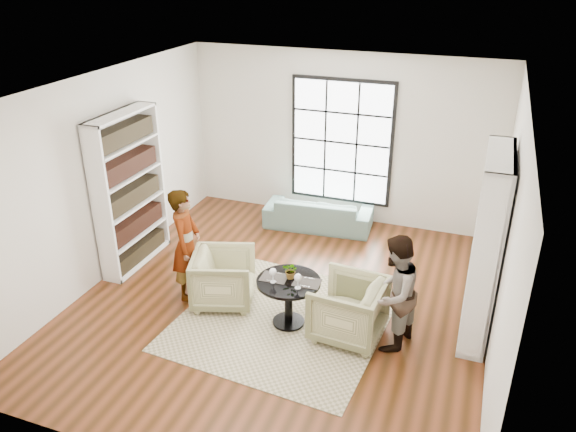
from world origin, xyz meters
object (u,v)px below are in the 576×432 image
at_px(armchair_left, 224,278).
at_px(sofa, 318,213).
at_px(person_left, 186,244).
at_px(person_right, 394,293).
at_px(wine_glass_right, 298,278).
at_px(pedestal_table, 289,292).
at_px(armchair_right, 348,309).
at_px(flower_centerpiece, 291,271).
at_px(wine_glass_left, 273,272).

bearing_deg(armchair_left, sofa, -29.06).
relative_size(person_left, person_right, 1.08).
height_order(person_right, wine_glass_right, person_right).
xyz_separation_m(pedestal_table, sofa, (-0.49, 2.90, -0.21)).
bearing_deg(armchair_right, person_left, -89.00).
height_order(wine_glass_right, flower_centerpiece, flower_centerpiece).
height_order(armchair_right, person_right, person_right).
height_order(pedestal_table, person_right, person_right).
bearing_deg(pedestal_table, person_left, 173.65).
height_order(pedestal_table, flower_centerpiece, flower_centerpiece).
relative_size(sofa, person_left, 1.15).
distance_m(sofa, wine_glass_left, 3.07).
distance_m(wine_glass_left, wine_glass_right, 0.34).
relative_size(person_right, flower_centerpiece, 6.75).
bearing_deg(sofa, armchair_right, 109.08).
bearing_deg(armchair_right, flower_centerpiece, -87.98).
bearing_deg(wine_glass_right, person_left, 169.95).
bearing_deg(flower_centerpiece, armchair_right, -2.50).
bearing_deg(wine_glass_right, pedestal_table, 141.98).
xyz_separation_m(person_left, person_right, (2.91, -0.15, -0.06)).
distance_m(armchair_right, person_right, 0.65).
distance_m(armchair_left, wine_glass_left, 0.99).
bearing_deg(wine_glass_left, armchair_right, 8.16).
height_order(pedestal_table, person_left, person_left).
bearing_deg(armchair_right, wine_glass_left, -77.32).
relative_size(armchair_left, person_left, 0.52).
distance_m(person_right, wine_glass_left, 1.52).
height_order(armchair_left, wine_glass_right, wine_glass_right).
height_order(armchair_right, flower_centerpiece, flower_centerpiece).
xyz_separation_m(person_right, wine_glass_right, (-1.17, -0.16, 0.06)).
bearing_deg(sofa, person_left, 63.45).
xyz_separation_m(pedestal_table, person_right, (1.34, 0.03, 0.27)).
relative_size(armchair_right, flower_centerpiece, 3.91).
bearing_deg(armchair_right, armchair_left, -90.07).
distance_m(person_left, wine_glass_left, 1.42).
bearing_deg(wine_glass_right, armchair_left, 165.47).
bearing_deg(person_right, sofa, -132.71).
distance_m(pedestal_table, sofa, 2.95).
height_order(armchair_right, wine_glass_right, wine_glass_right).
distance_m(wine_glass_right, flower_centerpiece, 0.26).
xyz_separation_m(pedestal_table, armchair_left, (-1.02, 0.17, -0.10)).
distance_m(armchair_left, wine_glass_right, 1.30).
height_order(armchair_left, armchair_right, armchair_right).
relative_size(armchair_left, armchair_right, 0.96).
xyz_separation_m(sofa, armchair_left, (-0.53, -2.72, 0.11)).
bearing_deg(sofa, pedestal_table, 94.68).
xyz_separation_m(armchair_left, armchair_right, (1.81, -0.15, 0.01)).
distance_m(pedestal_table, person_left, 1.61).
bearing_deg(person_right, armchair_right, -75.26).
bearing_deg(pedestal_table, armchair_right, 2.15).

